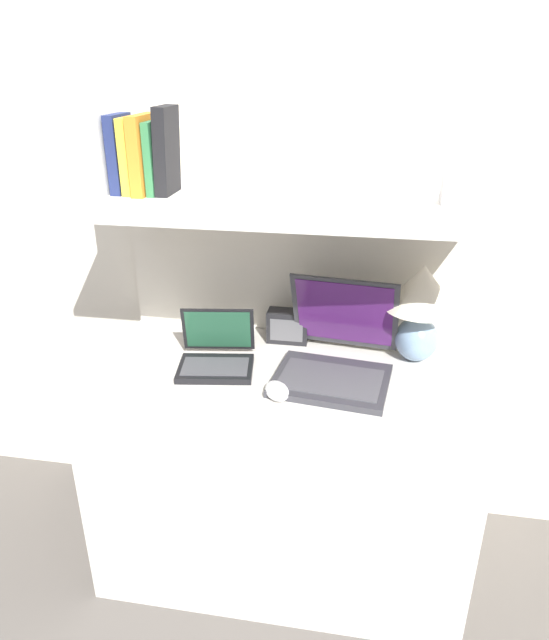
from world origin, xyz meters
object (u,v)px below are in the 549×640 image
Objects in this scene: table_lamp at (421,301)px; book_white at (106,150)px; computer_mouse at (277,391)px; book_green at (156,158)px; laptop_small at (216,355)px; book_navy at (120,154)px; laptop_large at (336,356)px; shelf_gadget at (459,191)px; book_black at (167,151)px; book_yellow at (132,155)px; router_box at (288,326)px; book_orange at (145,154)px.

book_white is (-0.94, -0.08, 0.44)m from table_lamp.
table_lamp is 2.59× the size of computer_mouse.
laptop_small is at bearing -22.37° from book_green.
book_navy is (0.04, 0.00, -0.01)m from book_white.
laptop_large is 0.59m from shelf_gadget.
book_green is at bearing 180.00° from shelf_gadget.
book_green reaches higher than laptop_large.
book_yellow is at bearing 180.00° from book_black.
computer_mouse is 0.61× the size of book_green.
router_box is (0.19, 0.22, 0.02)m from laptop_small.
book_navy is 1.03× the size of book_yellow.
shelf_gadget is (0.46, 0.21, 0.54)m from computer_mouse.
computer_mouse is 0.89× the size of router_box.
laptop_small is 1.27× the size of book_green.
laptop_large is at bearing -5.16° from book_orange.
table_lamp is 0.65m from laptop_small.
book_green is 0.85m from shelf_gadget.
book_orange reaches higher than table_lamp.
laptop_large is 0.78m from book_black.
book_black reaches higher than table_lamp.
laptop_large is at bearing -4.59° from book_navy.
book_white reaches higher than shelf_gadget.
book_yellow is 0.07m from book_green.
book_white is 2.59× the size of shelf_gadget.
table_lamp is at bearing 6.33° from book_black.
book_white is at bearing 158.54° from computer_mouse.
book_black reaches higher than book_green.
shelf_gadget is (0.88, 0.00, -0.07)m from book_orange.
book_orange is at bearing 0.00° from book_navy.
shelf_gadget is at bearing 6.06° from laptop_small.
shelf_gadget is at bearing 0.00° from book_green.
router_box is 0.68× the size of book_green.
computer_mouse is 0.36m from router_box.
laptop_small is 1.08× the size of book_white.
book_orange is (-0.21, 0.07, 0.59)m from laptop_small.
book_orange is at bearing 180.00° from book_green.
table_lamp is at bearing 124.15° from shelf_gadget.
book_white is at bearing -180.00° from shelf_gadget.
book_yellow is at bearing -161.58° from router_box.
laptop_large is 1.74× the size of book_white.
book_black reaches higher than router_box.
book_orange reaches higher than shelf_gadget.
laptop_large is 4.51× the size of shelf_gadget.
book_white is 1.00m from shelf_gadget.
table_lamp is at bearing 5.10° from book_white.
book_yellow reaches higher than router_box.
book_black is at bearing 174.16° from laptop_large.
laptop_small is 1.87× the size of router_box.
router_box is at bearing 171.71° from table_lamp.
book_black reaches higher than shelf_gadget.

